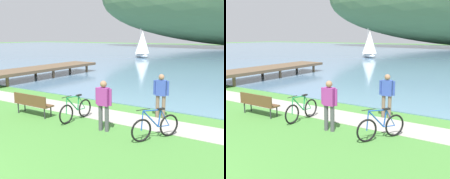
{
  "view_description": "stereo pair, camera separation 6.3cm",
  "coord_description": "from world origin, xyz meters",
  "views": [
    {
      "loc": [
        6.7,
        -1.63,
        3.17
      ],
      "look_at": [
        0.71,
        7.64,
        1.0
      ],
      "focal_mm": 44.49,
      "sensor_mm": 36.0,
      "label": 1
    },
    {
      "loc": [
        6.76,
        -1.6,
        3.17
      ],
      "look_at": [
        0.71,
        7.64,
        1.0
      ],
      "focal_mm": 44.49,
      "sensor_mm": 36.0,
      "label": 2
    }
  ],
  "objects": [
    {
      "name": "shoreline_path",
      "position": [
        0.0,
        7.3,
        0.01
      ],
      "size": [
        60.0,
        1.5,
        0.01
      ],
      "primitive_type": "cube",
      "color": "#A39E93",
      "rests_on": "ground"
    },
    {
      "name": "park_bench_near_camera",
      "position": [
        -1.81,
        5.66,
        0.52
      ],
      "size": [
        1.8,
        0.48,
        0.88
      ],
      "color": "brown",
      "rests_on": "ground"
    },
    {
      "name": "person_on_the_grass",
      "position": [
        1.63,
        5.7,
        0.98
      ],
      "size": [
        0.61,
        0.24,
        1.71
      ],
      "color": "#4C4C51",
      "rests_on": "ground"
    },
    {
      "name": "sailboat_nearest_to_shore",
      "position": [
        -11.08,
        33.66,
        1.95
      ],
      "size": [
        3.37,
        3.05,
        4.06
      ],
      "color": "white",
      "rests_on": "bay_water"
    },
    {
      "name": "pier_dock",
      "position": [
        -9.0,
        13.14,
        0.69
      ],
      "size": [
        2.4,
        10.0,
        0.8
      ],
      "color": "brown",
      "rests_on": "ground"
    },
    {
      "name": "person_at_shoreline",
      "position": [
        2.61,
        8.16,
        0.98
      ],
      "size": [
        0.6,
        0.29,
        1.71
      ],
      "color": "#72604C",
      "rests_on": "ground"
    },
    {
      "name": "bicycle_beside_path",
      "position": [
        0.09,
        6.09,
        0.4
      ],
      "size": [
        0.1,
        1.77,
        1.01
      ],
      "color": "black",
      "rests_on": "ground"
    },
    {
      "name": "bicycle_leaning_near_bench",
      "position": [
        3.39,
        5.95,
        0.4
      ],
      "size": [
        0.92,
        1.57,
        1.01
      ],
      "color": "black",
      "rests_on": "ground"
    }
  ]
}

